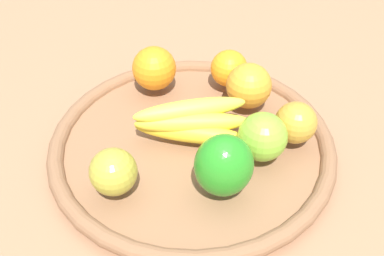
% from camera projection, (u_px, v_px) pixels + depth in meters
% --- Properties ---
extents(ground_plane, '(2.40, 2.40, 0.00)m').
position_uv_depth(ground_plane, '(192.00, 151.00, 0.80)').
color(ground_plane, '#95694A').
rests_on(ground_plane, ground).
extents(basket, '(0.48, 0.48, 0.03)m').
position_uv_depth(basket, '(192.00, 145.00, 0.79)').
color(basket, brown).
rests_on(basket, ground_plane).
extents(banana_bunch, '(0.13, 0.19, 0.06)m').
position_uv_depth(banana_bunch, '(190.00, 121.00, 0.76)').
color(banana_bunch, yellow).
rests_on(banana_bunch, basket).
extents(bell_pepper, '(0.11, 0.11, 0.10)m').
position_uv_depth(bell_pepper, '(224.00, 165.00, 0.66)').
color(bell_pepper, '#25871F').
rests_on(bell_pepper, basket).
extents(apple_1, '(0.10, 0.10, 0.07)m').
position_uv_depth(apple_1, '(296.00, 123.00, 0.76)').
color(apple_1, '#B88B2E').
rests_on(apple_1, basket).
extents(orange_0, '(0.09, 0.09, 0.07)m').
position_uv_depth(orange_0, '(229.00, 68.00, 0.87)').
color(orange_0, orange).
rests_on(orange_0, basket).
extents(apple_2, '(0.10, 0.10, 0.08)m').
position_uv_depth(apple_2, '(262.00, 138.00, 0.72)').
color(apple_2, '#7EB732').
rests_on(apple_2, basket).
extents(apple_0, '(0.09, 0.09, 0.07)m').
position_uv_depth(apple_0, '(113.00, 172.00, 0.67)').
color(apple_0, '#A49C33').
rests_on(apple_0, basket).
extents(orange_2, '(0.11, 0.11, 0.08)m').
position_uv_depth(orange_2, '(249.00, 86.00, 0.82)').
color(orange_2, orange).
rests_on(orange_2, basket).
extents(orange_1, '(0.08, 0.08, 0.08)m').
position_uv_depth(orange_1, '(154.00, 68.00, 0.86)').
color(orange_1, orange).
rests_on(orange_1, basket).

